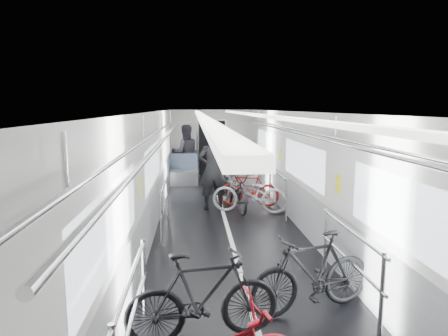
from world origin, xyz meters
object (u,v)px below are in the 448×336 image
Objects in this scene: bike_right_mid at (249,193)px; bike_left_mid at (203,297)px; bike_aisle at (236,190)px; bike_right_far at (249,189)px; bike_right_near at (312,272)px; person_seated at (185,153)px; person_standing at (213,170)px.

bike_left_mid is at bearing 2.86° from bike_right_mid.
bike_left_mid is 5.60m from bike_aisle.
bike_right_far is (0.08, 0.60, -0.02)m from bike_right_mid.
bike_right_near is 0.87× the size of person_seated.
person_seated is (-1.69, 8.98, 0.46)m from bike_right_near.
person_standing is (-0.85, 0.42, 0.51)m from bike_right_mid.
bike_right_mid is 0.93× the size of person_seated.
person_seated is at bearing 174.81° from bike_right_near.
person_standing is (-0.56, 0.10, 0.50)m from bike_aisle.
person_standing is 1.02× the size of person_seated.
person_standing is 3.96m from person_seated.
bike_right_near reaches higher than bike_aisle.
bike_right_mid is at bearing 165.50° from bike_right_near.
bike_right_far is (1.31, 5.81, -0.05)m from bike_left_mid.
person_standing is at bearing 174.84° from bike_right_near.
bike_right_near is 0.85× the size of person_standing.
person_standing is at bearing 90.52° from person_seated.
bike_aisle is (0.94, 5.52, -0.02)m from bike_left_mid.
bike_aisle is (-0.37, -0.28, 0.03)m from bike_right_far.
bike_right_near is (1.34, 0.53, -0.00)m from bike_left_mid.
person_seated reaches higher than bike_right_mid.
bike_left_mid reaches higher than bike_right_far.
bike_right_near reaches higher than bike_right_far.
bike_right_mid is at bearing 146.33° from person_standing.
person_standing is (-0.93, -0.18, 0.53)m from bike_right_far.
person_standing is (0.38, 5.62, 0.48)m from bike_left_mid.
bike_aisle is 0.76m from person_standing.
bike_aisle is at bearing -41.40° from bike_right_far.
bike_right_far is 0.77× the size of person_standing.
bike_aisle is at bearing 168.71° from bike_right_near.
person_standing reaches higher than bike_right_far.
bike_right_far is at bearing 164.44° from bike_right_near.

